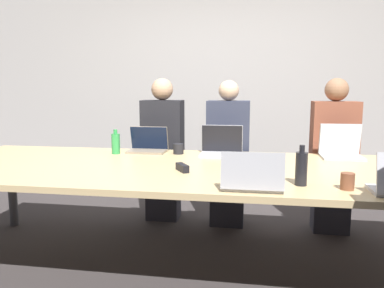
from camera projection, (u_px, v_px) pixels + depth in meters
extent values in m
plane|color=#383333|center=(199.00, 264.00, 2.84)|extent=(24.00, 24.00, 0.00)
cube|color=#BCB7B2|center=(223.00, 82.00, 4.75)|extent=(12.00, 0.06, 2.80)
cube|color=#D6B77F|center=(199.00, 169.00, 2.73)|extent=(4.16, 1.42, 0.04)
cylinder|color=#4C4C51|center=(12.00, 189.00, 3.61)|extent=(0.08, 0.08, 0.72)
cube|color=#B7B7BC|center=(252.00, 187.00, 2.13)|extent=(0.34, 0.20, 0.02)
cube|color=#B7B7BC|center=(253.00, 171.00, 2.02)|extent=(0.34, 0.04, 0.20)
cube|color=black|center=(253.00, 171.00, 2.03)|extent=(0.34, 0.04, 0.20)
cylinder|color=black|center=(301.00, 169.00, 2.18)|extent=(0.07, 0.07, 0.20)
cylinder|color=black|center=(302.00, 149.00, 2.17)|extent=(0.03, 0.03, 0.04)
cube|color=gray|center=(147.00, 151.00, 3.32)|extent=(0.33, 0.21, 0.02)
cube|color=gray|center=(149.00, 138.00, 3.39)|extent=(0.34, 0.06, 0.21)
cube|color=#0F1933|center=(149.00, 138.00, 3.38)|extent=(0.33, 0.06, 0.20)
cube|color=#2D2D38|center=(163.00, 197.00, 3.83)|extent=(0.32, 0.24, 0.45)
cube|color=#232328|center=(163.00, 138.00, 3.74)|extent=(0.40, 0.24, 0.76)
sphere|color=tan|center=(162.00, 89.00, 3.67)|extent=(0.21, 0.21, 0.21)
cylinder|color=#232328|center=(178.00, 149.00, 3.25)|extent=(0.09, 0.09, 0.09)
cylinder|color=green|center=(116.00, 144.00, 3.25)|extent=(0.07, 0.07, 0.18)
cylinder|color=green|center=(115.00, 132.00, 3.23)|extent=(0.03, 0.03, 0.04)
cube|color=silver|center=(221.00, 155.00, 3.15)|extent=(0.35, 0.23, 0.02)
cube|color=silver|center=(222.00, 138.00, 3.25)|extent=(0.35, 0.03, 0.23)
cube|color=black|center=(222.00, 139.00, 3.24)|extent=(0.35, 0.03, 0.23)
cube|color=#2D2D38|center=(227.00, 202.00, 3.66)|extent=(0.32, 0.24, 0.45)
cube|color=#33384C|center=(228.00, 141.00, 3.57)|extent=(0.40, 0.24, 0.76)
sphere|color=beige|center=(229.00, 91.00, 3.51)|extent=(0.19, 0.19, 0.19)
cube|color=#B7B7BC|center=(342.00, 157.00, 3.04)|extent=(0.32, 0.25, 0.02)
cube|color=#B7B7BC|center=(340.00, 139.00, 3.14)|extent=(0.33, 0.06, 0.26)
cube|color=silver|center=(340.00, 139.00, 3.13)|extent=(0.32, 0.06, 0.25)
cube|color=#2D2D38|center=(330.00, 207.00, 3.49)|extent=(0.32, 0.24, 0.45)
cube|color=brown|center=(334.00, 143.00, 3.40)|extent=(0.40, 0.24, 0.76)
sphere|color=#9E7051|center=(337.00, 90.00, 3.33)|extent=(0.21, 0.21, 0.21)
cylinder|color=brown|center=(347.00, 181.00, 2.10)|extent=(0.08, 0.08, 0.10)
cube|color=black|center=(182.00, 168.00, 2.57)|extent=(0.12, 0.15, 0.05)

